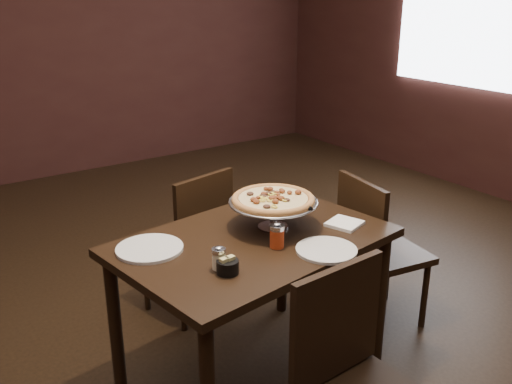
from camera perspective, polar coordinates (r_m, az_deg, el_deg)
room at (r=2.37m, az=1.69°, el=12.25°), size 6.04×7.04×2.84m
dining_table at (r=2.47m, az=-0.29°, el=-6.57°), size 1.23×0.90×0.71m
pizza_stand at (r=2.48m, az=1.73°, el=-0.77°), size 0.39×0.39×0.16m
parmesan_shaker at (r=2.17m, az=-3.74°, el=-6.62°), size 0.05×0.05×0.09m
pepper_flake_shaker at (r=2.33m, az=2.11°, el=-4.36°), size 0.06×0.06×0.11m
packet_caddy at (r=2.14m, az=-2.86°, el=-7.42°), size 0.08×0.08×0.07m
napkin_stack at (r=2.59m, az=8.84°, el=-3.13°), size 0.17×0.17×0.01m
plate_left at (r=2.36m, az=-10.59°, el=-5.58°), size 0.27×0.27×0.01m
plate_near at (r=2.33m, az=7.05°, el=-5.77°), size 0.25×0.25×0.01m
serving_spatula at (r=2.44m, az=5.08°, el=-1.31°), size 0.14×0.14×0.02m
chair_far at (r=3.07m, az=-6.43°, el=-4.62°), size 0.46×0.46×0.83m
chair_near at (r=2.04m, az=10.15°, el=-18.28°), size 0.42×0.42×0.86m
chair_side at (r=3.02m, az=11.89°, el=-5.33°), size 0.44×0.44×0.82m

